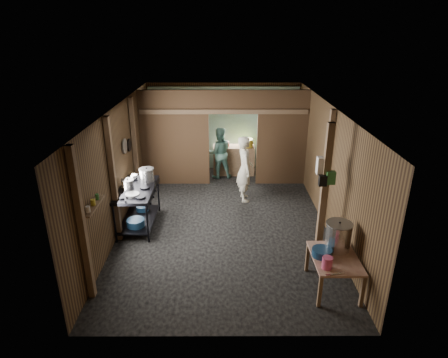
{
  "coord_description": "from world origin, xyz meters",
  "views": [
    {
      "loc": [
        -0.02,
        -7.7,
        4.17
      ],
      "look_at": [
        0.0,
        -0.2,
        1.1
      ],
      "focal_mm": 30.45,
      "sensor_mm": 36.0,
      "label": 1
    }
  ],
  "objects_px": {
    "gas_range": "(138,207)",
    "stove_pot_large": "(147,176)",
    "stock_pot": "(338,237)",
    "cook": "(245,169)",
    "prep_table": "(333,272)",
    "pink_bucket": "(327,263)",
    "yellow_tub": "(246,143)"
  },
  "relations": [
    {
      "from": "gas_range",
      "to": "stove_pot_large",
      "type": "xyz_separation_m",
      "value": [
        0.17,
        0.36,
        0.6
      ]
    },
    {
      "from": "stock_pot",
      "to": "gas_range",
      "type": "bearing_deg",
      "value": 153.4
    },
    {
      "from": "stock_pot",
      "to": "cook",
      "type": "distance_m",
      "value": 3.55
    },
    {
      "from": "stove_pot_large",
      "to": "prep_table",
      "type": "bearing_deg",
      "value": -35.45
    },
    {
      "from": "prep_table",
      "to": "stove_pot_large",
      "type": "bearing_deg",
      "value": 144.55
    },
    {
      "from": "gas_range",
      "to": "cook",
      "type": "xyz_separation_m",
      "value": [
        2.4,
        1.36,
        0.38
      ]
    },
    {
      "from": "pink_bucket",
      "to": "stove_pot_large",
      "type": "bearing_deg",
      "value": 139.65
    },
    {
      "from": "prep_table",
      "to": "pink_bucket",
      "type": "relative_size",
      "value": 5.18
    },
    {
      "from": "gas_range",
      "to": "yellow_tub",
      "type": "distance_m",
      "value": 4.11
    },
    {
      "from": "gas_range",
      "to": "prep_table",
      "type": "distance_m",
      "value": 4.29
    },
    {
      "from": "prep_table",
      "to": "stove_pot_large",
      "type": "xyz_separation_m",
      "value": [
        -3.54,
        2.52,
        0.75
      ]
    },
    {
      "from": "prep_table",
      "to": "pink_bucket",
      "type": "height_order",
      "value": "pink_bucket"
    },
    {
      "from": "yellow_tub",
      "to": "cook",
      "type": "height_order",
      "value": "cook"
    },
    {
      "from": "prep_table",
      "to": "stock_pot",
      "type": "height_order",
      "value": "stock_pot"
    },
    {
      "from": "stove_pot_large",
      "to": "yellow_tub",
      "type": "bearing_deg",
      "value": 50.03
    },
    {
      "from": "stock_pot",
      "to": "yellow_tub",
      "type": "xyz_separation_m",
      "value": [
        -1.26,
        5.1,
        0.12
      ]
    },
    {
      "from": "stock_pot",
      "to": "pink_bucket",
      "type": "relative_size",
      "value": 2.62
    },
    {
      "from": "gas_range",
      "to": "pink_bucket",
      "type": "height_order",
      "value": "gas_range"
    },
    {
      "from": "stock_pot",
      "to": "yellow_tub",
      "type": "relative_size",
      "value": 1.31
    },
    {
      "from": "stove_pot_large",
      "to": "stock_pot",
      "type": "bearing_deg",
      "value": -31.97
    },
    {
      "from": "pink_bucket",
      "to": "cook",
      "type": "xyz_separation_m",
      "value": [
        -1.09,
        3.82,
        0.13
      ]
    },
    {
      "from": "prep_table",
      "to": "yellow_tub",
      "type": "height_order",
      "value": "yellow_tub"
    },
    {
      "from": "cook",
      "to": "yellow_tub",
      "type": "bearing_deg",
      "value": -11.85
    },
    {
      "from": "stove_pot_large",
      "to": "pink_bucket",
      "type": "relative_size",
      "value": 1.69
    },
    {
      "from": "gas_range",
      "to": "pink_bucket",
      "type": "bearing_deg",
      "value": -35.15
    },
    {
      "from": "cook",
      "to": "gas_range",
      "type": "bearing_deg",
      "value": 112.13
    },
    {
      "from": "yellow_tub",
      "to": "prep_table",
      "type": "bearing_deg",
      "value": -77.69
    },
    {
      "from": "stock_pot",
      "to": "cook",
      "type": "relative_size",
      "value": 0.31
    },
    {
      "from": "prep_table",
      "to": "cook",
      "type": "xyz_separation_m",
      "value": [
        -1.31,
        3.52,
        0.53
      ]
    },
    {
      "from": "stock_pot",
      "to": "cook",
      "type": "bearing_deg",
      "value": 113.23
    },
    {
      "from": "pink_bucket",
      "to": "cook",
      "type": "height_order",
      "value": "cook"
    },
    {
      "from": "gas_range",
      "to": "yellow_tub",
      "type": "relative_size",
      "value": 3.9
    }
  ]
}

